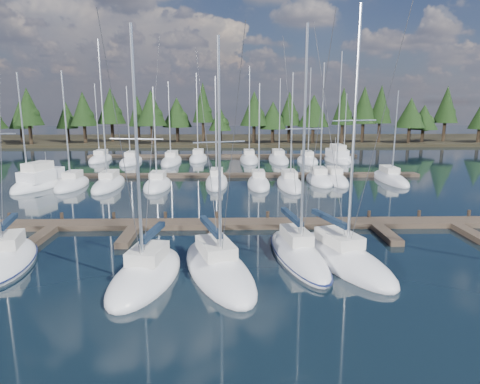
{
  "coord_description": "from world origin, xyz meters",
  "views": [
    {
      "loc": [
        1.0,
        -13.31,
        9.27
      ],
      "look_at": [
        1.9,
        22.0,
        1.83
      ],
      "focal_mm": 32.0,
      "sensor_mm": 36.0,
      "label": 1
    }
  ],
  "objects_px": {
    "main_dock": "(216,226)",
    "motor_yacht_left": "(42,182)",
    "front_sailboat_5": "(342,257)",
    "front_sailboat_2": "(146,275)",
    "front_sailboat_3": "(218,269)",
    "motor_yacht_right": "(337,158)",
    "front_sailboat_4": "(298,254)",
    "front_sailboat_1": "(6,260)"
  },
  "relations": [
    {
      "from": "front_sailboat_3",
      "to": "front_sailboat_5",
      "type": "distance_m",
      "value": 7.44
    },
    {
      "from": "front_sailboat_5",
      "to": "motor_yacht_left",
      "type": "relative_size",
      "value": 1.54
    },
    {
      "from": "front_sailboat_3",
      "to": "motor_yacht_left",
      "type": "bearing_deg",
      "value": 128.85
    },
    {
      "from": "front_sailboat_4",
      "to": "motor_yacht_right",
      "type": "height_order",
      "value": "front_sailboat_4"
    },
    {
      "from": "front_sailboat_2",
      "to": "front_sailboat_3",
      "type": "distance_m",
      "value": 3.88
    },
    {
      "from": "motor_yacht_left",
      "to": "motor_yacht_right",
      "type": "height_order",
      "value": "motor_yacht_left"
    },
    {
      "from": "motor_yacht_left",
      "to": "front_sailboat_1",
      "type": "bearing_deg",
      "value": -71.54
    },
    {
      "from": "front_sailboat_5",
      "to": "motor_yacht_left",
      "type": "height_order",
      "value": "front_sailboat_5"
    },
    {
      "from": "motor_yacht_left",
      "to": "motor_yacht_right",
      "type": "distance_m",
      "value": 42.97
    },
    {
      "from": "front_sailboat_2",
      "to": "front_sailboat_4",
      "type": "distance_m",
      "value": 9.05
    },
    {
      "from": "front_sailboat_3",
      "to": "motor_yacht_left",
      "type": "xyz_separation_m",
      "value": [
        -20.23,
        25.12,
        0.23
      ]
    },
    {
      "from": "front_sailboat_2",
      "to": "motor_yacht_right",
      "type": "bearing_deg",
      "value": 64.82
    },
    {
      "from": "front_sailboat_1",
      "to": "motor_yacht_left",
      "type": "xyz_separation_m",
      "value": [
        -7.84,
        23.48,
        0.22
      ]
    },
    {
      "from": "main_dock",
      "to": "front_sailboat_2",
      "type": "bearing_deg",
      "value": -110.41
    },
    {
      "from": "front_sailboat_3",
      "to": "motor_yacht_right",
      "type": "relative_size",
      "value": 1.44
    },
    {
      "from": "main_dock",
      "to": "motor_yacht_left",
      "type": "relative_size",
      "value": 4.51
    },
    {
      "from": "main_dock",
      "to": "front_sailboat_3",
      "type": "distance_m",
      "value": 8.47
    },
    {
      "from": "motor_yacht_left",
      "to": "front_sailboat_2",
      "type": "bearing_deg",
      "value": -57.62
    },
    {
      "from": "front_sailboat_2",
      "to": "motor_yacht_left",
      "type": "distance_m",
      "value": 30.69
    },
    {
      "from": "front_sailboat_3",
      "to": "front_sailboat_5",
      "type": "height_order",
      "value": "front_sailboat_5"
    },
    {
      "from": "front_sailboat_1",
      "to": "motor_yacht_right",
      "type": "bearing_deg",
      "value": 55.23
    },
    {
      "from": "main_dock",
      "to": "front_sailboat_3",
      "type": "relative_size",
      "value": 3.32
    },
    {
      "from": "motor_yacht_right",
      "to": "motor_yacht_left",
      "type": "bearing_deg",
      "value": -152.25
    },
    {
      "from": "front_sailboat_5",
      "to": "main_dock",
      "type": "bearing_deg",
      "value": 137.7
    },
    {
      "from": "front_sailboat_1",
      "to": "front_sailboat_3",
      "type": "relative_size",
      "value": 1.04
    },
    {
      "from": "front_sailboat_3",
      "to": "motor_yacht_right",
      "type": "height_order",
      "value": "front_sailboat_3"
    },
    {
      "from": "main_dock",
      "to": "front_sailboat_1",
      "type": "distance_m",
      "value": 13.84
    },
    {
      "from": "front_sailboat_5",
      "to": "motor_yacht_right",
      "type": "relative_size",
      "value": 1.64
    },
    {
      "from": "front_sailboat_5",
      "to": "motor_yacht_left",
      "type": "distance_m",
      "value": 36.26
    },
    {
      "from": "main_dock",
      "to": "front_sailboat_4",
      "type": "bearing_deg",
      "value": -51.06
    },
    {
      "from": "front_sailboat_1",
      "to": "motor_yacht_right",
      "type": "distance_m",
      "value": 52.94
    },
    {
      "from": "front_sailboat_2",
      "to": "front_sailboat_5",
      "type": "bearing_deg",
      "value": 11.8
    },
    {
      "from": "front_sailboat_4",
      "to": "motor_yacht_right",
      "type": "relative_size",
      "value": 1.54
    },
    {
      "from": "motor_yacht_right",
      "to": "front_sailboat_3",
      "type": "bearing_deg",
      "value": -111.52
    },
    {
      "from": "front_sailboat_2",
      "to": "front_sailboat_3",
      "type": "bearing_deg",
      "value": 11.96
    },
    {
      "from": "main_dock",
      "to": "front_sailboat_2",
      "type": "xyz_separation_m",
      "value": [
        -3.45,
        -9.27,
        0.08
      ]
    },
    {
      "from": "front_sailboat_3",
      "to": "motor_yacht_left",
      "type": "relative_size",
      "value": 1.36
    },
    {
      "from": "main_dock",
      "to": "front_sailboat_5",
      "type": "height_order",
      "value": "front_sailboat_5"
    },
    {
      "from": "front_sailboat_3",
      "to": "front_sailboat_5",
      "type": "bearing_deg",
      "value": 11.72
    },
    {
      "from": "front_sailboat_1",
      "to": "front_sailboat_5",
      "type": "relative_size",
      "value": 0.92
    },
    {
      "from": "motor_yacht_right",
      "to": "front_sailboat_5",
      "type": "bearing_deg",
      "value": -103.55
    },
    {
      "from": "main_dock",
      "to": "motor_yacht_right",
      "type": "height_order",
      "value": "motor_yacht_right"
    }
  ]
}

